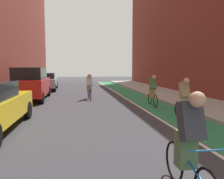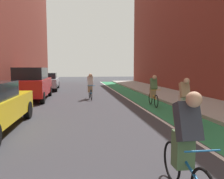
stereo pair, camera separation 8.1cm
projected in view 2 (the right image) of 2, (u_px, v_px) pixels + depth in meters
The scene contains 11 objects.
ground_plane at pixel (87, 105), 11.87m from camera, with size 79.20×79.20×0.00m, color #38383D.
bike_lane_paint at pixel (141, 98), 14.35m from camera, with size 1.60×36.00×0.00m, color #2D8451.
lane_divider_stripe at pixel (127, 99), 14.22m from camera, with size 0.12×36.00×0.00m, color white.
sidewalk_right at pixel (176, 97), 14.70m from camera, with size 3.21×36.00×0.14m, color #A8A59E.
building_facade_right at pixel (203, 7), 16.48m from camera, with size 2.40×32.00×12.90m, color brown.
parked_suv_red at pixel (32, 83), 13.64m from camera, with size 1.94×4.65×1.98m.
parked_sedan_silver at pixel (47, 81), 19.84m from camera, with size 2.15×4.69×1.53m.
cyclist_lead at pixel (186, 142), 3.28m from camera, with size 0.48×1.74×1.62m.
cyclist_mid at pixel (184, 99), 8.32m from camera, with size 0.48×1.67×1.59m.
cyclist_trailing at pixel (153, 90), 11.48m from camera, with size 0.48×1.69×1.60m.
cyclist_far at pixel (90, 86), 14.02m from camera, with size 0.48×1.71×1.61m.
Camera 2 is at (-0.43, 2.20, 1.94)m, focal length 35.81 mm.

